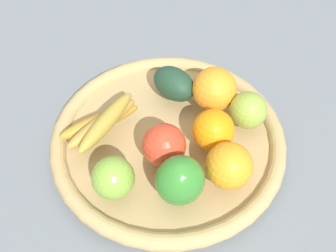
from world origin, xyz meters
name	(u,v)px	position (x,y,z in m)	size (l,w,h in m)	color
ground_plane	(168,146)	(0.00, 0.00, 0.00)	(2.40, 2.40, 0.00)	slate
basket	(168,140)	(0.00, 0.00, 0.02)	(0.43, 0.43, 0.04)	tan
apple_2	(164,145)	(-0.05, 0.00, 0.08)	(0.07, 0.07, 0.07)	red
avocado	(173,84)	(0.09, 0.00, 0.07)	(0.09, 0.06, 0.06)	#1F412E
orange_0	(214,89)	(0.08, -0.08, 0.08)	(0.08, 0.08, 0.08)	orange
banana_bunch	(102,123)	(-0.01, 0.11, 0.07)	(0.15, 0.14, 0.05)	#B4882E
orange_1	(213,130)	(-0.01, -0.08, 0.08)	(0.07, 0.07, 0.07)	orange
orange_2	(229,166)	(-0.08, -0.11, 0.08)	(0.08, 0.08, 0.08)	orange
apple_0	(113,178)	(-0.12, 0.07, 0.07)	(0.07, 0.07, 0.07)	#7FB03E
apple_1	(248,110)	(0.04, -0.14, 0.07)	(0.07, 0.07, 0.07)	#8CAD42
bell_pepper	(180,180)	(-0.12, -0.03, 0.08)	(0.08, 0.07, 0.09)	#33842E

